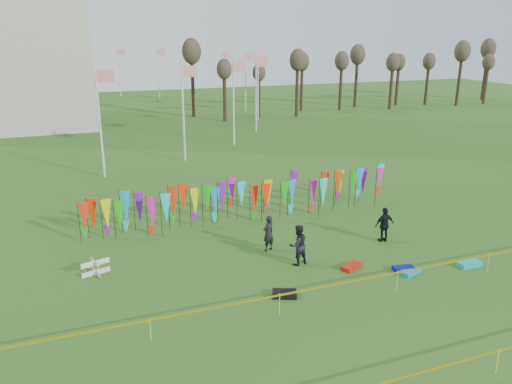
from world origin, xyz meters
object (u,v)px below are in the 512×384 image
object	(u,v)px
person_left	(268,233)
kite_bag_turquoise	(410,272)
kite_bag_teal	(470,264)
person_mid	(298,245)
box_kite	(96,268)
kite_bag_blue	(404,269)
kite_bag_black	(284,294)
kite_bag_red	(351,266)
person_right	(385,225)

from	to	relation	value
person_left	kite_bag_turquoise	size ratio (longest dim) A/B	1.88
kite_bag_turquoise	kite_bag_teal	distance (m)	3.07
person_left	kite_bag_turquoise	world-z (taller)	person_left
person_left	person_mid	world-z (taller)	person_mid
person_left	person_mid	bearing A→B (deg)	87.26
box_kite	person_mid	distance (m)	9.05
person_left	kite_bag_teal	world-z (taller)	person_left
person_mid	kite_bag_teal	xyz separation A→B (m)	(7.29, -3.01, -0.86)
kite_bag_blue	kite_bag_teal	world-z (taller)	kite_bag_teal
kite_bag_turquoise	person_mid	bearing A→B (deg)	147.75
kite_bag_turquoise	kite_bag_blue	world-z (taller)	kite_bag_blue
kite_bag_black	kite_bag_teal	distance (m)	9.07
kite_bag_turquoise	kite_bag_black	distance (m)	6.01
kite_bag_red	kite_bag_teal	xyz separation A→B (m)	(5.18, -1.73, 0.01)
box_kite	person_right	xyz separation A→B (m)	(14.05, -1.27, 0.55)
kite_bag_red	kite_bag_black	size ratio (longest dim) A/B	1.07
kite_bag_turquoise	kite_bag_black	bearing A→B (deg)	178.56
kite_bag_teal	person_right	bearing A→B (deg)	117.48
box_kite	kite_bag_red	distance (m)	11.41
person_left	kite_bag_blue	bearing A→B (deg)	116.59
person_left	kite_bag_black	bearing A→B (deg)	53.72
person_right	kite_bag_red	bearing A→B (deg)	34.42
box_kite	person_right	world-z (taller)	person_right
person_right	kite_bag_black	size ratio (longest dim) A/B	1.86
person_left	kite_bag_red	world-z (taller)	person_left
kite_bag_blue	kite_bag_red	bearing A→B (deg)	153.61
box_kite	kite_bag_black	size ratio (longest dim) A/B	0.73
person_mid	kite_bag_turquoise	bearing A→B (deg)	137.57
person_left	kite_bag_red	distance (m)	4.31
person_left	kite_bag_teal	distance (m)	9.40
person_right	kite_bag_black	distance (m)	7.85
person_mid	kite_bag_black	xyz separation A→B (m)	(-1.77, -2.52, -0.85)
person_right	kite_bag_red	xyz separation A→B (m)	(-3.17, -2.14, -0.81)
person_left	kite_bag_black	xyz separation A→B (m)	(-1.08, -4.43, -0.79)
kite_bag_blue	person_mid	bearing A→B (deg)	151.13
kite_bag_blue	kite_bag_red	xyz separation A→B (m)	(-2.08, 1.03, -0.00)
person_mid	kite_bag_turquoise	world-z (taller)	person_mid
person_right	kite_bag_red	world-z (taller)	person_right
kite_bag_red	kite_bag_teal	size ratio (longest dim) A/B	0.96
person_mid	person_right	xyz separation A→B (m)	(5.27, 0.86, -0.05)
kite_bag_turquoise	box_kite	bearing A→B (deg)	159.72
kite_bag_red	kite_bag_teal	distance (m)	5.46
person_mid	kite_bag_black	distance (m)	3.20
kite_bag_blue	kite_bag_red	size ratio (longest dim) A/B	0.90
person_mid	kite_bag_black	size ratio (longest dim) A/B	1.97
kite_bag_turquoise	kite_bag_blue	bearing A→B (deg)	98.13
kite_bag_teal	kite_bag_blue	bearing A→B (deg)	167.32
person_mid	person_right	distance (m)	5.35
kite_bag_turquoise	kite_bag_black	world-z (taller)	kite_bag_black
box_kite	kite_bag_red	world-z (taller)	box_kite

